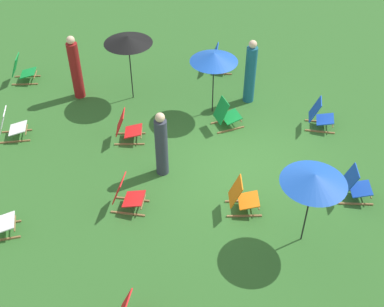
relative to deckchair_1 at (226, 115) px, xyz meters
name	(u,v)px	position (x,y,z in m)	size (l,w,h in m)	color
ground_plane	(242,167)	(-1.62, -0.17, -0.37)	(40.00, 40.00, 0.00)	#2D6026
deckchair_1	(226,115)	(0.00, 0.00, 0.00)	(0.67, 0.86, 0.83)	olive
deckchair_3	(127,128)	(-0.34, 2.56, 0.00)	(0.52, 0.79, 0.83)	olive
deckchair_4	(320,116)	(-0.23, -2.41, 0.00)	(0.65, 0.86, 0.83)	olive
deckchair_5	(11,126)	(0.00, 5.49, 0.00)	(0.52, 0.79, 0.83)	olive
deckchair_6	(127,195)	(-2.70, 2.53, 0.00)	(0.64, 0.85, 0.83)	olive
deckchair_7	(219,60)	(2.84, -0.16, 0.00)	(0.62, 0.84, 0.83)	olive
deckchair_8	(22,70)	(2.71, 5.68, 0.00)	(0.50, 0.77, 0.83)	olive
deckchair_9	(242,197)	(-2.98, 0.07, 0.00)	(0.52, 0.79, 0.83)	olive
deckchair_10	(355,185)	(-2.83, -2.45, 0.00)	(0.57, 0.81, 0.83)	olive
umbrella_0	(314,179)	(-3.91, -1.03, 1.34)	(1.26, 1.26, 1.81)	black
umbrella_1	(214,57)	(0.70, 0.27, 1.31)	(1.24, 1.24, 1.80)	black
umbrella_2	(128,40)	(1.56, 2.44, 1.44)	(1.29, 1.29, 1.92)	black
person_0	(250,73)	(1.15, -0.80, 0.52)	(0.40, 0.40, 1.86)	#195972
person_1	(161,145)	(-1.64, 1.72, 0.44)	(0.35, 0.35, 1.70)	#333847
person_2	(76,69)	(1.77, 3.95, 0.52)	(0.41, 0.41, 1.87)	maroon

